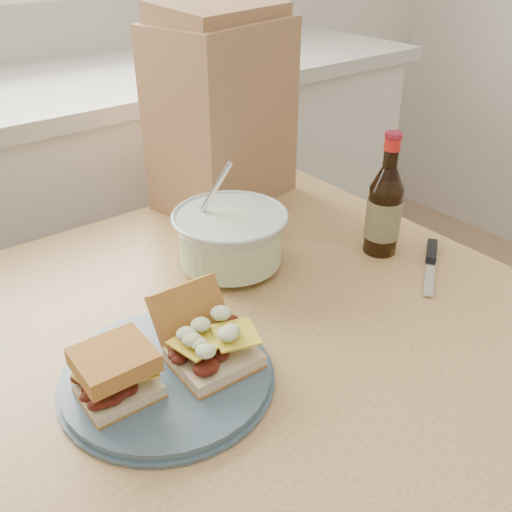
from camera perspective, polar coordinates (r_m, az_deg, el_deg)
cabinet_run at (r=1.75m, az=-21.40°, el=0.19°), size 2.50×0.64×0.94m
dining_table at (r=0.99m, az=-0.04°, el=-10.72°), size 0.92×0.92×0.75m
plate at (r=0.80m, az=-8.87°, el=-11.78°), size 0.28×0.28×0.02m
sandwich_left at (r=0.75m, az=-13.82°, el=-11.29°), size 0.10×0.09×0.07m
sandwich_right at (r=0.79m, az=-5.07°, el=-8.11°), size 0.11×0.15×0.09m
coleslaw_bowl at (r=1.01m, az=-2.58°, el=1.52°), size 0.20×0.20×0.20m
beer_bottle at (r=1.07m, az=12.71°, el=4.59°), size 0.06×0.06×0.23m
knife at (r=1.10m, az=17.11°, el=-0.14°), size 0.17×0.12×0.01m
paper_bag at (r=1.23m, az=-3.35°, el=13.83°), size 0.32×0.25×0.38m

